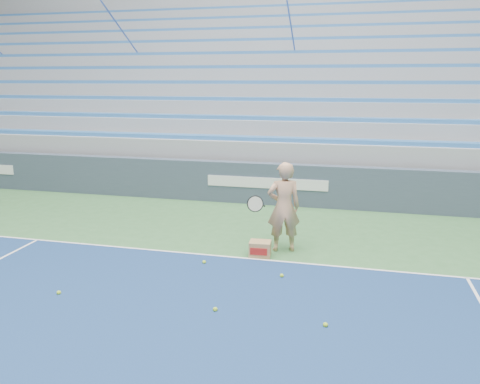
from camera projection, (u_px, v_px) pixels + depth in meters
name	position (u px, v px, depth m)	size (l,w,h in m)	color
sponsor_barrier	(268.00, 184.00, 12.41)	(30.00, 0.32, 1.10)	#384555
bleachers	(295.00, 104.00, 17.39)	(31.00, 9.15, 7.30)	#92969A
tennis_player	(284.00, 207.00, 8.92)	(0.97, 0.91, 1.75)	tan
ball_box	(260.00, 249.00, 8.78)	(0.41, 0.33, 0.30)	#A88351
tennis_ball_0	(59.00, 293.00, 7.23)	(0.07, 0.07, 0.07)	#ADDA2C
tennis_ball_1	(215.00, 309.00, 6.71)	(0.07, 0.07, 0.07)	#ADDA2C
tennis_ball_2	(325.00, 325.00, 6.29)	(0.07, 0.07, 0.07)	#ADDA2C
tennis_ball_3	(282.00, 276.00, 7.86)	(0.07, 0.07, 0.07)	#ADDA2C
tennis_ball_4	(204.00, 262.00, 8.45)	(0.07, 0.07, 0.07)	#ADDA2C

